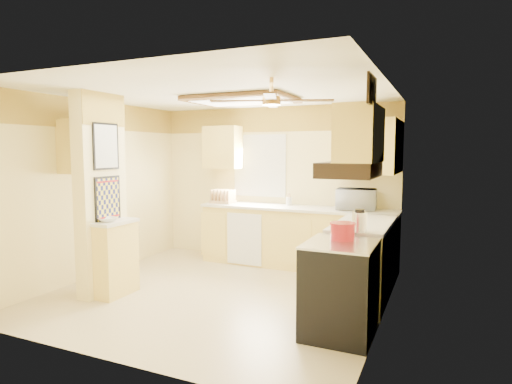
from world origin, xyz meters
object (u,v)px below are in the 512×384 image
at_px(stove, 340,288).
at_px(kettle, 360,221).
at_px(microwave, 357,199).
at_px(bowl, 107,220).
at_px(dutch_oven, 343,231).

height_order(stove, kettle, kettle).
bearing_deg(microwave, stove, 93.27).
bearing_deg(stove, bowl, -177.78).
distance_m(bowl, kettle, 2.97).
bearing_deg(kettle, stove, -99.68).
distance_m(stove, kettle, 0.77).
xyz_separation_m(stove, kettle, (0.08, 0.49, 0.59)).
bearing_deg(dutch_oven, stove, -82.66).
xyz_separation_m(stove, bowl, (-2.82, -0.11, 0.51)).
bearing_deg(microwave, kettle, 98.02).
bearing_deg(stove, microwave, 97.06).
relative_size(stove, microwave, 1.65).
distance_m(stove, dutch_oven, 0.56).
xyz_separation_m(stove, dutch_oven, (-0.02, 0.14, 0.54)).
height_order(stove, microwave, microwave).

